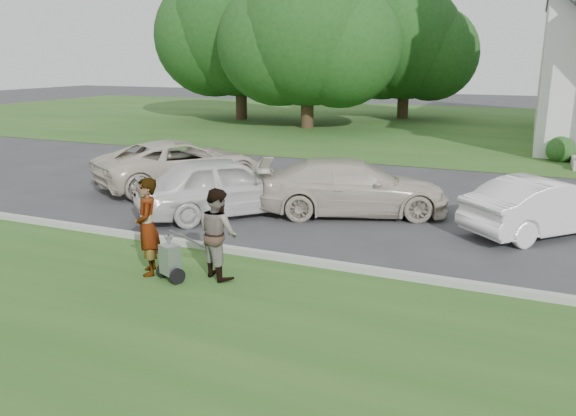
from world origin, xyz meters
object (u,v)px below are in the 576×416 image
Objects in this scene: car_d at (546,206)px; car_b at (226,186)px; tree_left at (308,39)px; tree_back at (406,48)px; person_right at (218,234)px; parking_meter_near at (145,217)px; person_left at (147,227)px; tree_far at (240,33)px; car_a at (181,164)px; car_c at (353,187)px; striping_cart at (171,260)px.

car_b is at bearing 54.60° from car_d.
tree_left reaches higher than tree_back.
parking_meter_near is at bearing 14.85° from person_right.
tree_left is 24.18m from person_left.
tree_left is at bearing 158.67° from person_left.
car_a is at bearing -67.38° from tree_far.
car_c is 1.22× the size of car_d.
tree_left is 9.59× the size of striping_cart.
tree_back is at bearing -45.22° from car_b.
parking_meter_near is (11.05, -25.18, -4.87)m from tree_far.
car_a is (2.06, -16.34, -4.36)m from tree_left.
parking_meter_near is at bearing -88.02° from tree_back.
car_a is at bearing 144.48° from striping_cart.
car_d is (7.77, 4.92, -0.14)m from parking_meter_near.
striping_cart is 8.15m from car_a.
tree_back is 7.39× the size of parking_meter_near.
striping_cart is at bearing -74.60° from tree_left.
car_b is at bearing 89.77° from parking_meter_near.
person_left reaches higher than striping_cart.
tree_left is 2.12× the size of car_c.
car_d is at bearing -70.76° from tree_back.
person_left reaches higher than person_right.
car_c is (3.05, 1.45, -0.07)m from car_b.
car_a is 10.80m from car_d.
person_left is 9.12m from car_d.
tree_back reaches higher than car_b.
tree_back is 1.77× the size of car_a.
tree_far reaches higher than tree_back.
parking_meter_near is 0.28× the size of car_b.
person_right is (1.30, 0.40, -0.08)m from person_left.
tree_back is at bearing -12.52° from car_c.
striping_cart is 0.64× the size of person_right.
car_b reaches higher than striping_cart.
car_d is at bearing -47.12° from tree_far.
person_right is at bearing 147.73° from car_c.
car_b reaches higher than car_a.
car_d is (7.76, 1.50, -0.11)m from car_b.
car_c is at bearing 122.84° from person_left.
car_c is (8.11, -17.32, -4.38)m from tree_left.
parking_meter_near is 0.26× the size of car_c.
car_a is at bearing 173.62° from person_left.
car_b is (-1.34, 4.47, 0.38)m from striping_cart.
tree_far is 29.25m from person_right.
car_b reaches higher than car_d.
car_d reaches higher than striping_cart.
tree_far is 2.32× the size of car_c.
car_d is at bearing 94.30° from person_left.
person_right is 8.12m from car_a.
parking_meter_near is 5.75m from car_c.
car_c is (14.11, -20.32, -4.97)m from tree_far.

